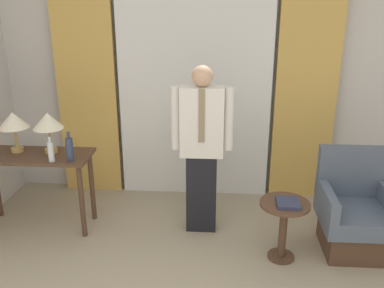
# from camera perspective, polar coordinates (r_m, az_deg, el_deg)

# --- Properties ---
(wall_back) EXTENTS (10.00, 0.06, 2.70)m
(wall_back) POSITION_cam_1_polar(r_m,az_deg,el_deg) (4.85, 0.45, 8.84)
(wall_back) COLOR beige
(wall_back) RESTS_ON ground_plane
(curtain_sheer_center) EXTENTS (1.68, 0.06, 2.58)m
(curtain_sheer_center) POSITION_cam_1_polar(r_m,az_deg,el_deg) (4.74, 0.35, 7.82)
(curtain_sheer_center) COLOR white
(curtain_sheer_center) RESTS_ON ground_plane
(curtain_drape_left) EXTENTS (0.66, 0.06, 2.58)m
(curtain_drape_left) POSITION_cam_1_polar(r_m,az_deg,el_deg) (4.96, -13.91, 7.79)
(curtain_drape_left) COLOR gold
(curtain_drape_left) RESTS_ON ground_plane
(curtain_drape_right) EXTENTS (0.66, 0.06, 2.58)m
(curtain_drape_right) POSITION_cam_1_polar(r_m,az_deg,el_deg) (4.82, 15.01, 7.36)
(curtain_drape_right) COLOR gold
(curtain_drape_right) RESTS_ON ground_plane
(desk) EXTENTS (1.14, 0.46, 0.78)m
(desk) POSITION_cam_1_polar(r_m,az_deg,el_deg) (4.47, -20.36, -2.98)
(desk) COLOR #4C3323
(desk) RESTS_ON ground_plane
(table_lamp_left) EXTENTS (0.29, 0.29, 0.40)m
(table_lamp_left) POSITION_cam_1_polar(r_m,az_deg,el_deg) (4.45, -22.74, 2.80)
(table_lamp_left) COLOR tan
(table_lamp_left) RESTS_ON desk
(table_lamp_right) EXTENTS (0.29, 0.29, 0.40)m
(table_lamp_right) POSITION_cam_1_polar(r_m,az_deg,el_deg) (4.31, -18.66, 2.79)
(table_lamp_right) COLOR tan
(table_lamp_right) RESTS_ON desk
(bottle_near_edge) EXTENTS (0.07, 0.07, 0.28)m
(bottle_near_edge) POSITION_cam_1_polar(r_m,az_deg,el_deg) (4.11, -16.01, -0.60)
(bottle_near_edge) COLOR #2D3851
(bottle_near_edge) RESTS_ON desk
(bottle_by_lamp) EXTENTS (0.06, 0.06, 0.24)m
(bottle_by_lamp) POSITION_cam_1_polar(r_m,az_deg,el_deg) (4.14, -18.31, -0.94)
(bottle_by_lamp) COLOR silver
(bottle_by_lamp) RESTS_ON desk
(person) EXTENTS (0.58, 0.20, 1.65)m
(person) POSITION_cam_1_polar(r_m,az_deg,el_deg) (4.04, 1.32, -0.09)
(person) COLOR black
(person) RESTS_ON ground_plane
(armchair) EXTENTS (0.63, 0.64, 0.93)m
(armchair) POSITION_cam_1_polar(r_m,az_deg,el_deg) (4.23, 20.82, -8.95)
(armchair) COLOR #4C3323
(armchair) RESTS_ON ground_plane
(side_table) EXTENTS (0.44, 0.44, 0.55)m
(side_table) POSITION_cam_1_polar(r_m,az_deg,el_deg) (3.89, 12.12, -10.00)
(side_table) COLOR #4C3323
(side_table) RESTS_ON ground_plane
(book) EXTENTS (0.20, 0.21, 0.03)m
(book) POSITION_cam_1_polar(r_m,az_deg,el_deg) (3.77, 12.70, -7.67)
(book) COLOR #2D334C
(book) RESTS_ON side_table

